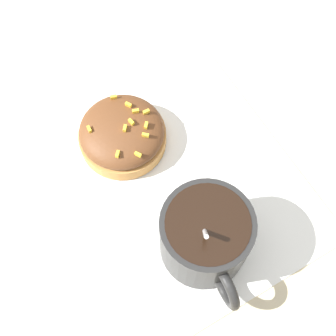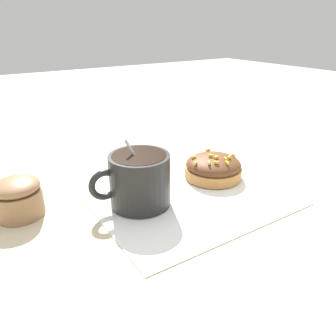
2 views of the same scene
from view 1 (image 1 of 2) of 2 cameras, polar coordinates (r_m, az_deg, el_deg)
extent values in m
plane|color=#C6B793|center=(0.50, -0.31, -2.73)|extent=(3.00, 3.00, 0.00)
cube|color=white|center=(0.50, -0.31, -2.66)|extent=(0.29, 0.28, 0.00)
cylinder|color=black|center=(0.44, 4.02, -8.55)|extent=(0.09, 0.09, 0.07)
cylinder|color=black|center=(0.41, 4.30, -7.34)|extent=(0.08, 0.08, 0.01)
torus|color=black|center=(0.43, 7.00, -14.15)|extent=(0.05, 0.01, 0.04)
ellipsoid|color=silver|center=(0.46, 3.81, -12.34)|extent=(0.03, 0.03, 0.01)
cylinder|color=silver|center=(0.43, 4.16, -7.19)|extent=(0.04, 0.03, 0.09)
cylinder|color=#C18442|center=(0.52, -5.53, 3.71)|extent=(0.10, 0.10, 0.02)
ellipsoid|color=brown|center=(0.50, -5.67, 4.47)|extent=(0.09, 0.09, 0.03)
cube|color=yellow|center=(0.49, -5.27, 4.85)|extent=(0.01, 0.01, 0.00)
cube|color=yellow|center=(0.50, -4.85, 7.69)|extent=(0.01, 0.01, 0.00)
cube|color=yellow|center=(0.48, -2.76, 4.02)|extent=(0.01, 0.01, 0.00)
cube|color=yellow|center=(0.50, -2.67, 6.85)|extent=(0.00, 0.01, 0.00)
cube|color=yellow|center=(0.49, -2.68, 5.22)|extent=(0.01, 0.01, 0.00)
cube|color=yellow|center=(0.50, -3.97, 6.94)|extent=(0.01, 0.01, 0.00)
cube|color=yellow|center=(0.48, -6.16, 1.70)|extent=(0.01, 0.01, 0.00)
cube|color=yellow|center=(0.48, -3.68, 1.66)|extent=(0.01, 0.01, 0.00)
cube|color=yellow|center=(0.49, -9.57, 4.69)|extent=(0.01, 0.00, 0.00)
cube|color=yellow|center=(0.51, -7.05, 8.39)|extent=(0.01, 0.01, 0.00)
cube|color=yellow|center=(0.49, -4.51, 5.62)|extent=(0.01, 0.00, 0.00)
camera|label=2|loc=(0.52, 59.95, 4.35)|focal=35.00mm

